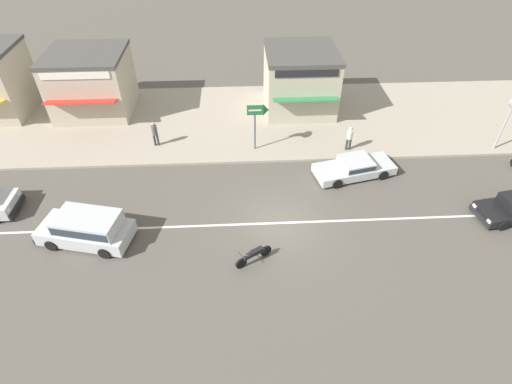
{
  "coord_description": "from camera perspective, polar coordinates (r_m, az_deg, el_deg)",
  "views": [
    {
      "loc": [
        -2.0,
        -14.25,
        14.44
      ],
      "look_at": [
        -1.19,
        1.55,
        0.8
      ],
      "focal_mm": 28.0,
      "sensor_mm": 36.0,
      "label": 1
    }
  ],
  "objects": [
    {
      "name": "sedan_silver_2",
      "position": [
        23.7,
        13.96,
        3.47
      ],
      "size": [
        4.97,
        2.73,
        1.06
      ],
      "color": "#B7BABF",
      "rests_on": "ground"
    },
    {
      "name": "shopfront_far_kios",
      "position": [
        29.0,
        6.29,
        15.66
      ],
      "size": [
        4.82,
        5.7,
        4.17
      ],
      "color": "#B2A893",
      "rests_on": "kerb_strip"
    },
    {
      "name": "minivan_silver_3",
      "position": [
        20.58,
        -23.06,
        -4.68
      ],
      "size": [
        4.75,
        2.82,
        1.56
      ],
      "color": "#B7BABF",
      "rests_on": "ground"
    },
    {
      "name": "arrow_signboard",
      "position": [
        23.85,
        1.0,
        11.32
      ],
      "size": [
        1.29,
        0.69,
        3.07
      ],
      "color": "#4C4C51",
      "rests_on": "kerb_strip"
    },
    {
      "name": "street_clock",
      "position": [
        28.17,
        32.56,
        9.59
      ],
      "size": [
        0.61,
        0.22,
        3.47
      ],
      "color": "#9E9EA3",
      "rests_on": "kerb_strip"
    },
    {
      "name": "pedestrian_mid_kerb",
      "position": [
        25.26,
        13.23,
        7.72
      ],
      "size": [
        0.34,
        0.34,
        1.63
      ],
      "color": "#333338",
      "rests_on": "kerb_strip"
    },
    {
      "name": "kerb_strip",
      "position": [
        28.39,
        1.52,
        10.37
      ],
      "size": [
        68.0,
        10.0,
        0.15
      ],
      "primitive_type": "cube",
      "color": "#9E9384",
      "rests_on": "ground"
    },
    {
      "name": "shopfront_corner_warung",
      "position": [
        30.63,
        -22.46,
        14.29
      ],
      "size": [
        5.11,
        5.57,
        4.19
      ],
      "color": "#B2A893",
      "rests_on": "kerb_strip"
    },
    {
      "name": "lane_centre_stripe",
      "position": [
        20.38,
        3.56,
        -4.43
      ],
      "size": [
        50.4,
        0.14,
        0.01
      ],
      "primitive_type": "cube",
      "color": "silver",
      "rests_on": "ground"
    },
    {
      "name": "motorcycle_0",
      "position": [
        18.36,
        -0.38,
        -9.0
      ],
      "size": [
        1.7,
        1.09,
        0.8
      ],
      "color": "black",
      "rests_on": "ground"
    },
    {
      "name": "pedestrian_near_clock",
      "position": [
        25.77,
        -14.27,
        8.3
      ],
      "size": [
        0.34,
        0.34,
        1.66
      ],
      "color": "#333338",
      "rests_on": "kerb_strip"
    },
    {
      "name": "ground_plane",
      "position": [
        20.38,
        3.56,
        -4.43
      ],
      "size": [
        160.0,
        160.0,
        0.0
      ],
      "primitive_type": "plane",
      "color": "#544F47"
    }
  ]
}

